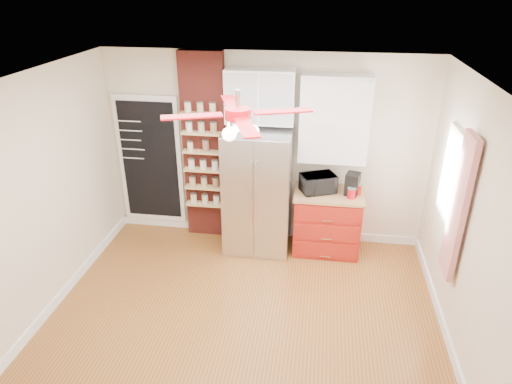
# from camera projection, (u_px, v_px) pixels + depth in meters

# --- Properties ---
(floor) EXTENTS (4.50, 4.50, 0.00)m
(floor) POSITION_uv_depth(u_px,v_px,m) (242.00, 321.00, 5.20)
(floor) COLOR #935C25
(floor) RESTS_ON ground
(ceiling) EXTENTS (4.50, 4.50, 0.00)m
(ceiling) POSITION_uv_depth(u_px,v_px,m) (238.00, 84.00, 4.03)
(ceiling) COLOR white
(ceiling) RESTS_ON wall_back
(wall_back) EXTENTS (4.50, 0.02, 2.70)m
(wall_back) POSITION_uv_depth(u_px,v_px,m) (265.00, 150.00, 6.40)
(wall_back) COLOR beige
(wall_back) RESTS_ON floor
(wall_front) EXTENTS (4.50, 0.02, 2.70)m
(wall_front) POSITION_uv_depth(u_px,v_px,m) (182.00, 371.00, 2.83)
(wall_front) COLOR beige
(wall_front) RESTS_ON floor
(wall_left) EXTENTS (0.02, 4.00, 2.70)m
(wall_left) POSITION_uv_depth(u_px,v_px,m) (35.00, 203.00, 4.91)
(wall_left) COLOR beige
(wall_left) RESTS_ON floor
(wall_right) EXTENTS (0.02, 4.00, 2.70)m
(wall_right) POSITION_uv_depth(u_px,v_px,m) (473.00, 235.00, 4.32)
(wall_right) COLOR beige
(wall_right) RESTS_ON floor
(chalkboard) EXTENTS (0.95, 0.05, 1.95)m
(chalkboard) POSITION_uv_depth(u_px,v_px,m) (150.00, 161.00, 6.70)
(chalkboard) COLOR white
(chalkboard) RESTS_ON wall_back
(brick_pillar) EXTENTS (0.60, 0.16, 2.70)m
(brick_pillar) POSITION_uv_depth(u_px,v_px,m) (205.00, 149.00, 6.44)
(brick_pillar) COLOR maroon
(brick_pillar) RESTS_ON floor
(fridge) EXTENTS (0.90, 0.70, 1.75)m
(fridge) POSITION_uv_depth(u_px,v_px,m) (258.00, 191.00, 6.28)
(fridge) COLOR silver
(fridge) RESTS_ON floor
(upper_glass_cabinet) EXTENTS (0.90, 0.35, 0.70)m
(upper_glass_cabinet) POSITION_uv_depth(u_px,v_px,m) (260.00, 96.00, 5.91)
(upper_glass_cabinet) COLOR white
(upper_glass_cabinet) RESTS_ON wall_back
(red_cabinet) EXTENTS (0.94, 0.64, 0.90)m
(red_cabinet) POSITION_uv_depth(u_px,v_px,m) (327.00, 221.00, 6.38)
(red_cabinet) COLOR #9E1C12
(red_cabinet) RESTS_ON floor
(upper_shelf_unit) EXTENTS (0.90, 0.30, 1.15)m
(upper_shelf_unit) POSITION_uv_depth(u_px,v_px,m) (334.00, 119.00, 5.92)
(upper_shelf_unit) COLOR white
(upper_shelf_unit) RESTS_ON wall_back
(window) EXTENTS (0.04, 0.75, 1.05)m
(window) POSITION_uv_depth(u_px,v_px,m) (453.00, 177.00, 5.04)
(window) COLOR white
(window) RESTS_ON wall_right
(curtain) EXTENTS (0.06, 0.40, 1.55)m
(curtain) POSITION_uv_depth(u_px,v_px,m) (458.00, 208.00, 4.59)
(curtain) COLOR red
(curtain) RESTS_ON wall_right
(ceiling_fan) EXTENTS (1.40, 1.40, 0.44)m
(ceiling_fan) POSITION_uv_depth(u_px,v_px,m) (238.00, 114.00, 4.15)
(ceiling_fan) COLOR silver
(ceiling_fan) RESTS_ON ceiling
(toaster_oven) EXTENTS (0.54, 0.47, 0.25)m
(toaster_oven) POSITION_uv_depth(u_px,v_px,m) (318.00, 183.00, 6.16)
(toaster_oven) COLOR black
(toaster_oven) RESTS_ON red_cabinet
(coffee_maker) EXTENTS (0.22, 0.24, 0.30)m
(coffee_maker) POSITION_uv_depth(u_px,v_px,m) (352.00, 184.00, 6.09)
(coffee_maker) COLOR black
(coffee_maker) RESTS_ON red_cabinet
(canister_left) EXTENTS (0.13, 0.13, 0.13)m
(canister_left) POSITION_uv_depth(u_px,v_px,m) (352.00, 193.00, 6.01)
(canister_left) COLOR red
(canister_left) RESTS_ON red_cabinet
(canister_right) EXTENTS (0.13, 0.13, 0.14)m
(canister_right) POSITION_uv_depth(u_px,v_px,m) (357.00, 189.00, 6.12)
(canister_right) COLOR #AA0A09
(canister_right) RESTS_ON red_cabinet
(pantry_jar_oats) EXTENTS (0.11, 0.11, 0.12)m
(pantry_jar_oats) POSITION_uv_depth(u_px,v_px,m) (190.00, 146.00, 6.28)
(pantry_jar_oats) COLOR beige
(pantry_jar_oats) RESTS_ON brick_pillar
(pantry_jar_beans) EXTENTS (0.10, 0.10, 0.14)m
(pantry_jar_beans) POSITION_uv_depth(u_px,v_px,m) (206.00, 146.00, 6.28)
(pantry_jar_beans) COLOR brown
(pantry_jar_beans) RESTS_ON brick_pillar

